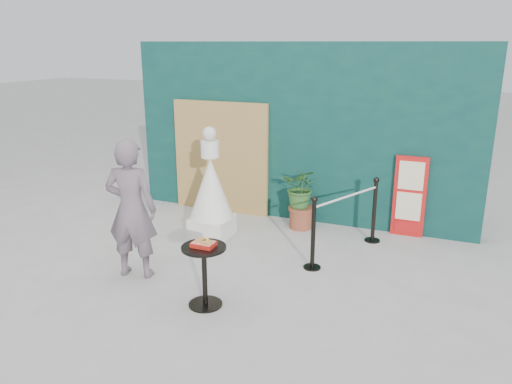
% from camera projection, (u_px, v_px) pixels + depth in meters
% --- Properties ---
extents(ground, '(60.00, 60.00, 0.00)m').
position_uv_depth(ground, '(219.00, 296.00, 6.12)').
color(ground, '#ADAAA5').
rests_on(ground, ground).
extents(back_wall, '(6.00, 0.30, 3.00)m').
position_uv_depth(back_wall, '(299.00, 133.00, 8.48)').
color(back_wall, '#0B3132').
rests_on(back_wall, ground).
extents(bamboo_fence, '(1.80, 0.08, 2.00)m').
position_uv_depth(bamboo_fence, '(221.00, 158.00, 8.94)').
color(bamboo_fence, tan).
rests_on(bamboo_fence, ground).
extents(woman, '(0.75, 0.57, 1.84)m').
position_uv_depth(woman, '(131.00, 209.00, 6.42)').
color(woman, '#65565F').
rests_on(woman, ground).
extents(menu_board, '(0.50, 0.07, 1.30)m').
position_uv_depth(menu_board, '(409.00, 197.00, 7.86)').
color(menu_board, red).
rests_on(menu_board, ground).
extents(statue, '(0.69, 0.69, 1.77)m').
position_uv_depth(statue, '(211.00, 193.00, 7.81)').
color(statue, white).
rests_on(statue, ground).
extents(cafe_table, '(0.52, 0.52, 0.75)m').
position_uv_depth(cafe_table, '(204.00, 267.00, 5.77)').
color(cafe_table, black).
rests_on(cafe_table, ground).
extents(food_basket, '(0.26, 0.19, 0.11)m').
position_uv_depth(food_basket, '(204.00, 243.00, 5.69)').
color(food_basket, red).
rests_on(food_basket, cafe_table).
extents(planter, '(0.62, 0.53, 1.05)m').
position_uv_depth(planter, '(301.00, 193.00, 8.19)').
color(planter, '#9A4032').
rests_on(planter, ground).
extents(stanchion_barrier, '(0.84, 1.54, 1.03)m').
position_uv_depth(stanchion_barrier, '(346.00, 222.00, 7.20)').
color(stanchion_barrier, black).
rests_on(stanchion_barrier, ground).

